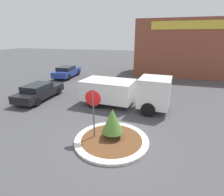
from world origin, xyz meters
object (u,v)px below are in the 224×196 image
stop_sign (93,105)px  parked_sedan_black (39,91)px  parked_sedan_blue (67,72)px  utility_truck (126,91)px

stop_sign → parked_sedan_black: bearing=146.8°
stop_sign → parked_sedan_blue: stop_sign is taller
parked_sedan_black → stop_sign: bearing=-123.7°
utility_truck → parked_sedan_black: 6.99m
parked_sedan_blue → utility_truck: bearing=-134.1°
utility_truck → parked_sedan_blue: 11.76m
utility_truck → parked_sedan_black: utility_truck is taller
utility_truck → parked_sedan_blue: utility_truck is taller
stop_sign → parked_sedan_blue: 14.80m
stop_sign → parked_sedan_black: 7.72m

